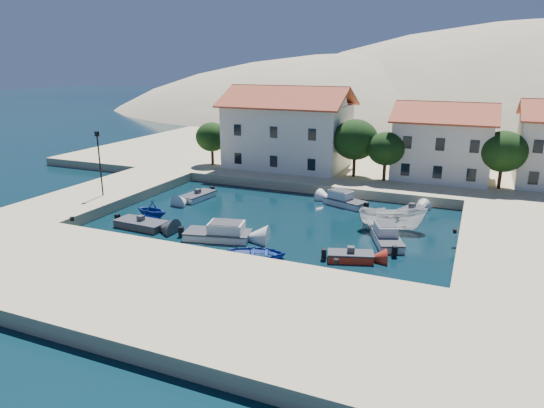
% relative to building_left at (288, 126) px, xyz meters
% --- Properties ---
extents(ground, '(400.00, 400.00, 0.00)m').
position_rel_building_left_xyz_m(ground, '(6.00, -28.00, -5.94)').
color(ground, black).
rests_on(ground, ground).
extents(quay_south, '(52.00, 12.00, 1.00)m').
position_rel_building_left_xyz_m(quay_south, '(6.00, -34.00, -5.44)').
color(quay_south, tan).
rests_on(quay_south, ground).
extents(quay_east, '(11.00, 20.00, 1.00)m').
position_rel_building_left_xyz_m(quay_east, '(26.50, -18.00, -5.44)').
color(quay_east, tan).
rests_on(quay_east, ground).
extents(quay_west, '(8.00, 20.00, 1.00)m').
position_rel_building_left_xyz_m(quay_west, '(-13.00, -18.00, -5.44)').
color(quay_west, tan).
rests_on(quay_west, ground).
extents(quay_north, '(80.00, 36.00, 1.00)m').
position_rel_building_left_xyz_m(quay_north, '(8.00, 10.00, -5.44)').
color(quay_north, tan).
rests_on(quay_north, ground).
extents(hills, '(254.00, 176.00, 99.00)m').
position_rel_building_left_xyz_m(hills, '(26.64, 95.62, -29.34)').
color(hills, tan).
rests_on(hills, ground).
extents(building_left, '(14.70, 9.45, 9.70)m').
position_rel_building_left_xyz_m(building_left, '(0.00, 0.00, 0.00)').
color(building_left, silver).
rests_on(building_left, quay_north).
extents(building_mid, '(10.50, 8.40, 8.30)m').
position_rel_building_left_xyz_m(building_mid, '(18.00, 1.00, -0.71)').
color(building_mid, silver).
rests_on(building_mid, quay_north).
extents(trees, '(37.30, 5.30, 6.45)m').
position_rel_building_left_xyz_m(trees, '(10.51, -2.54, -1.10)').
color(trees, '#382314').
rests_on(trees, quay_north).
extents(lamppost, '(0.35, 0.25, 6.22)m').
position_rel_building_left_xyz_m(lamppost, '(-11.50, -20.00, -1.18)').
color(lamppost, black).
rests_on(lamppost, quay_west).
extents(bollards, '(29.36, 9.56, 0.30)m').
position_rel_building_left_xyz_m(bollards, '(8.80, -24.13, -4.79)').
color(bollards, black).
rests_on(bollards, ground).
extents(motorboat_grey_sw, '(4.57, 2.20, 1.25)m').
position_rel_building_left_xyz_m(motorboat_grey_sw, '(-3.93, -23.99, -5.64)').
color(motorboat_grey_sw, '#38393D').
rests_on(motorboat_grey_sw, ground).
extents(cabin_cruiser_south, '(5.57, 3.35, 1.60)m').
position_rel_building_left_xyz_m(cabin_cruiser_south, '(3.38, -23.84, -5.46)').
color(cabin_cruiser_south, silver).
rests_on(cabin_cruiser_south, ground).
extents(rowboat_south, '(5.10, 4.38, 0.89)m').
position_rel_building_left_xyz_m(rowboat_south, '(7.83, -26.12, -5.94)').
color(rowboat_south, navy).
rests_on(rowboat_south, ground).
extents(motorboat_red_se, '(3.49, 2.34, 1.25)m').
position_rel_building_left_xyz_m(motorboat_red_se, '(14.17, -24.00, -5.64)').
color(motorboat_red_se, maroon).
rests_on(motorboat_red_se, ground).
extents(cabin_cruiser_east, '(3.36, 4.84, 1.60)m').
position_rel_building_left_xyz_m(cabin_cruiser_east, '(15.92, -19.62, -5.46)').
color(cabin_cruiser_east, silver).
rests_on(cabin_cruiser_east, ground).
extents(boat_east, '(5.93, 3.49, 2.15)m').
position_rel_building_left_xyz_m(boat_east, '(15.71, -16.26, -5.94)').
color(boat_east, silver).
rests_on(boat_east, ground).
extents(motorboat_white_ne, '(2.52, 3.55, 1.25)m').
position_rel_building_left_xyz_m(motorboat_white_ne, '(16.65, -11.18, -5.64)').
color(motorboat_white_ne, silver).
rests_on(motorboat_white_ne, ground).
extents(rowboat_west, '(3.63, 3.22, 1.77)m').
position_rel_building_left_xyz_m(rowboat_west, '(-4.82, -21.34, -5.94)').
color(rowboat_west, navy).
rests_on(rowboat_west, ground).
extents(motorboat_white_west, '(2.33, 4.26, 1.25)m').
position_rel_building_left_xyz_m(motorboat_white_west, '(-4.17, -14.49, -5.64)').
color(motorboat_white_west, silver).
rests_on(motorboat_white_west, ground).
extents(cabin_cruiser_north, '(4.54, 3.20, 1.60)m').
position_rel_building_left_xyz_m(cabin_cruiser_north, '(10.27, -10.82, -5.46)').
color(cabin_cruiser_north, silver).
rests_on(cabin_cruiser_north, ground).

